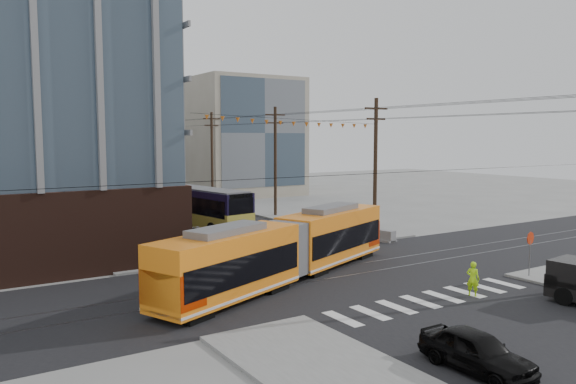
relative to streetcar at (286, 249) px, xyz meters
name	(u,v)px	position (x,y,z in m)	size (l,w,h in m)	color
ground	(390,286)	(4.18, -3.98, -1.80)	(160.00, 160.00, 0.00)	slate
bg_bldg_ne_near	(240,137)	(20.18, 44.02, 6.20)	(14.00, 14.00, 16.00)	gray
bg_bldg_ne_far	(196,143)	(22.18, 64.02, 5.20)	(16.00, 16.00, 14.00)	#8C99A5
utility_pole_far	(168,154)	(12.68, 52.02, 3.70)	(0.30, 0.30, 11.00)	black
streetcar	(286,249)	(0.00, 0.00, 0.00)	(18.65, 2.62, 3.59)	orange
city_bus	(197,207)	(3.25, 19.91, 0.04)	(2.82, 13.00, 3.68)	black
black_sedan	(476,351)	(-0.99, -13.84, -1.08)	(1.70, 4.23, 1.44)	black
parked_car_silver	(211,248)	(-1.28, 7.17, -1.03)	(1.62, 4.65, 1.53)	#B7B7B7
parked_car_white	(169,233)	(-1.47, 14.27, -1.05)	(2.09, 5.15, 1.49)	beige
parked_car_grey	(150,223)	(-1.01, 19.94, -1.09)	(2.33, 5.05, 1.40)	#5A5A5A
pedestrian	(473,279)	(6.36, -7.66, -0.91)	(0.65, 0.43, 1.78)	#B6FF15
stop_sign	(530,257)	(11.99, -7.01, -0.54)	(0.76, 0.76, 2.51)	#BF2203
jersey_barrier	(370,233)	(12.48, 7.27, -1.35)	(1.00, 4.45, 0.89)	slate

